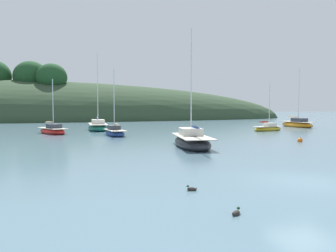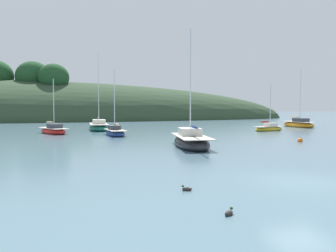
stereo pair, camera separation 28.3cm
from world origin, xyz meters
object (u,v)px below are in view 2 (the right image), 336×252
(sailboat_yellow_far, at_px, (269,128))
(duck_trailing, at_px, (229,213))
(sailboat_orange_cutter, at_px, (299,124))
(sailboat_cream_ketch, at_px, (115,132))
(duck_lead, at_px, (187,189))
(mooring_buoy_channel, at_px, (300,140))
(sailboat_grey_yawl, at_px, (191,141))
(sailboat_teal_outer, at_px, (99,127))
(sailboat_navy_dinghy, at_px, (53,131))

(sailboat_yellow_far, relative_size, duck_trailing, 16.27)
(sailboat_orange_cutter, distance_m, duck_trailing, 46.14)
(sailboat_cream_ketch, distance_m, duck_lead, 24.66)
(mooring_buoy_channel, bearing_deg, sailboat_grey_yawl, -174.96)
(sailboat_orange_cutter, bearing_deg, sailboat_yellow_far, -146.09)
(sailboat_grey_yawl, height_order, duck_lead, sailboat_grey_yawl)
(sailboat_orange_cutter, height_order, sailboat_teal_outer, sailboat_teal_outer)
(sailboat_grey_yawl, height_order, sailboat_yellow_far, sailboat_grey_yawl)
(sailboat_cream_ketch, distance_m, mooring_buoy_channel, 18.64)
(sailboat_teal_outer, bearing_deg, duck_trailing, -88.15)
(sailboat_teal_outer, height_order, sailboat_cream_ketch, sailboat_teal_outer)
(sailboat_grey_yawl, relative_size, sailboat_yellow_far, 1.48)
(sailboat_cream_ketch, xyz_separation_m, duck_trailing, (0.04, -27.57, -0.29))
(sailboat_orange_cutter, height_order, duck_lead, sailboat_orange_cutter)
(sailboat_grey_yawl, distance_m, duck_lead, 13.47)
(sailboat_teal_outer, distance_m, duck_trailing, 36.64)
(sailboat_navy_dinghy, distance_m, sailboat_orange_cutter, 36.13)
(duck_trailing, bearing_deg, sailboat_navy_dinghy, 101.72)
(sailboat_navy_dinghy, distance_m, sailboat_grey_yawl, 19.88)
(sailboat_grey_yawl, xyz_separation_m, sailboat_teal_outer, (-5.58, 21.07, 0.01))
(sailboat_navy_dinghy, height_order, sailboat_orange_cutter, sailboat_orange_cutter)
(sailboat_navy_dinghy, distance_m, duck_lead, 29.85)
(mooring_buoy_channel, bearing_deg, sailboat_teal_outer, 128.67)
(sailboat_teal_outer, bearing_deg, sailboat_yellow_far, -18.59)
(mooring_buoy_channel, bearing_deg, duck_trailing, -132.20)
(sailboat_orange_cutter, relative_size, mooring_buoy_channel, 17.26)
(sailboat_grey_yawl, xyz_separation_m, sailboat_yellow_far, (15.71, 13.91, -0.11))
(sailboat_navy_dinghy, bearing_deg, duck_lead, -77.64)
(sailboat_grey_yawl, xyz_separation_m, sailboat_orange_cutter, (24.91, 20.09, -0.01))
(sailboat_grey_yawl, relative_size, sailboat_orange_cutter, 1.00)
(sailboat_teal_outer, height_order, sailboat_yellow_far, sailboat_teal_outer)
(duck_lead, bearing_deg, duck_trailing, -84.83)
(sailboat_grey_yawl, relative_size, sailboat_cream_ketch, 1.27)
(sailboat_orange_cutter, distance_m, sailboat_yellow_far, 11.08)
(sailboat_orange_cutter, relative_size, duck_trailing, 24.06)
(duck_trailing, bearing_deg, sailboat_grey_yawl, 74.21)
(sailboat_orange_cutter, xyz_separation_m, mooring_buoy_channel, (-14.36, -19.16, -0.30))
(sailboat_teal_outer, distance_m, sailboat_yellow_far, 22.46)
(sailboat_teal_outer, distance_m, mooring_buoy_channel, 25.80)
(sailboat_teal_outer, bearing_deg, sailboat_cream_ketch, -82.79)
(duck_lead, bearing_deg, mooring_buoy_channel, 41.75)
(sailboat_navy_dinghy, xyz_separation_m, duck_lead, (6.39, -29.16, -0.30))
(sailboat_grey_yawl, bearing_deg, duck_trailing, -105.79)
(sailboat_teal_outer, bearing_deg, sailboat_grey_yawl, -75.17)
(mooring_buoy_channel, bearing_deg, duck_lead, -138.25)
(sailboat_grey_yawl, relative_size, duck_trailing, 24.10)
(duck_lead, bearing_deg, sailboat_orange_cutter, 47.91)
(sailboat_orange_cutter, bearing_deg, mooring_buoy_channel, -126.85)
(sailboat_navy_dinghy, height_order, mooring_buoy_channel, sailboat_navy_dinghy)
(sailboat_orange_cutter, distance_m, sailboat_teal_outer, 30.50)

